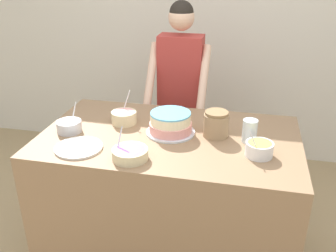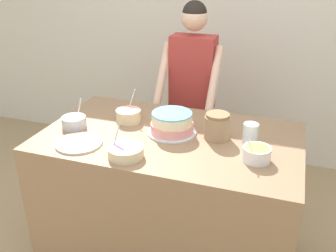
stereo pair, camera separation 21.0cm
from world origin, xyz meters
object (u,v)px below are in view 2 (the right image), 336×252
(frosting_bowl_white, at_px, (74,121))
(ceramic_plate, at_px, (79,143))
(cake, at_px, (172,124))
(frosting_bowl_yellow, at_px, (257,153))
(drinking_glass, at_px, (250,135))
(frosting_bowl_pink, at_px, (128,115))
(stoneware_jar, at_px, (217,126))
(person_baker, at_px, (192,83))
(frosting_bowl_purple, at_px, (126,151))

(frosting_bowl_white, height_order, ceramic_plate, frosting_bowl_white)
(cake, bearing_deg, frosting_bowl_yellow, -18.45)
(frosting_bowl_white, distance_m, drinking_glass, 1.04)
(frosting_bowl_white, height_order, frosting_bowl_pink, frosting_bowl_pink)
(cake, relative_size, stoneware_jar, 1.91)
(frosting_bowl_pink, bearing_deg, ceramic_plate, -109.44)
(person_baker, xyz_separation_m, frosting_bowl_white, (-0.50, -0.88, -0.02))
(cake, relative_size, frosting_bowl_pink, 1.46)
(frosting_bowl_yellow, xyz_separation_m, ceramic_plate, (-0.95, -0.13, -0.04))
(frosting_bowl_yellow, bearing_deg, frosting_bowl_white, 177.14)
(stoneware_jar, bearing_deg, drinking_glass, -9.56)
(frosting_bowl_purple, bearing_deg, ceramic_plate, 171.69)
(frosting_bowl_white, bearing_deg, stoneware_jar, 8.79)
(frosting_bowl_pink, xyz_separation_m, ceramic_plate, (-0.13, -0.37, -0.04))
(frosting_bowl_pink, bearing_deg, stoneware_jar, -5.47)
(frosting_bowl_white, bearing_deg, ceramic_plate, -52.54)
(frosting_bowl_purple, distance_m, stoneware_jar, 0.54)
(person_baker, bearing_deg, frosting_bowl_white, -119.50)
(person_baker, distance_m, drinking_glass, 0.95)
(frosting_bowl_pink, bearing_deg, person_baker, 72.31)
(stoneware_jar, bearing_deg, person_baker, 115.26)
(person_baker, relative_size, frosting_bowl_white, 9.13)
(person_baker, height_order, cake, person_baker)
(drinking_glass, relative_size, stoneware_jar, 0.87)
(person_baker, height_order, stoneware_jar, person_baker)
(cake, xyz_separation_m, frosting_bowl_yellow, (0.50, -0.17, -0.02))
(frosting_bowl_purple, height_order, ceramic_plate, frosting_bowl_purple)
(person_baker, relative_size, stoneware_jar, 10.43)
(cake, distance_m, ceramic_plate, 0.54)
(frosting_bowl_purple, height_order, stoneware_jar, frosting_bowl_purple)
(frosting_bowl_white, xyz_separation_m, stoneware_jar, (0.85, 0.13, 0.04))
(drinking_glass, distance_m, stoneware_jar, 0.19)
(frosting_bowl_purple, height_order, drinking_glass, frosting_bowl_purple)
(frosting_bowl_yellow, distance_m, stoneware_jar, 0.31)
(person_baker, height_order, drinking_glass, person_baker)
(cake, bearing_deg, frosting_bowl_white, -169.15)
(frosting_bowl_purple, xyz_separation_m, ceramic_plate, (-0.31, 0.04, -0.03))
(frosting_bowl_yellow, relative_size, drinking_glass, 1.16)
(cake, xyz_separation_m, frosting_bowl_pink, (-0.31, 0.07, -0.02))
(person_baker, height_order, frosting_bowl_yellow, person_baker)
(frosting_bowl_white, relative_size, frosting_bowl_pink, 0.87)
(frosting_bowl_pink, bearing_deg, frosting_bowl_yellow, -16.43)
(frosting_bowl_white, xyz_separation_m, frosting_bowl_pink, (0.28, 0.19, 0.01))
(frosting_bowl_pink, height_order, drinking_glass, frosting_bowl_pink)
(cake, relative_size, frosting_bowl_purple, 1.55)
(frosting_bowl_yellow, xyz_separation_m, frosting_bowl_white, (-1.09, 0.05, -0.00))
(frosting_bowl_white, height_order, drinking_glass, frosting_bowl_white)
(frosting_bowl_pink, distance_m, stoneware_jar, 0.58)
(frosting_bowl_yellow, relative_size, stoneware_jar, 1.01)
(frosting_bowl_yellow, distance_m, drinking_glass, 0.16)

